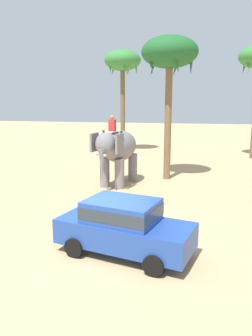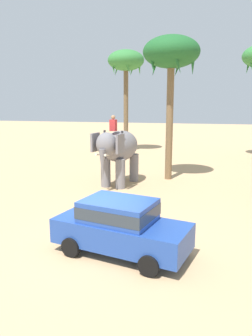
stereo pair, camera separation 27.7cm
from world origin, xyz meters
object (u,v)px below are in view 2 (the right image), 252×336
(car_sedan_foreground, at_px, (120,225))
(elephant_with_mahout, at_px, (118,149))
(palm_tree_near_hut, at_px, (171,56))
(palm_tree_far_back, at_px, (126,64))

(car_sedan_foreground, xyz_separation_m, elephant_with_mahout, (-2.20, 8.26, 1.06))
(palm_tree_near_hut, height_order, palm_tree_far_back, palm_tree_far_back)
(car_sedan_foreground, height_order, palm_tree_far_back, palm_tree_far_back)
(car_sedan_foreground, distance_m, palm_tree_near_hut, 12.01)
(elephant_with_mahout, xyz_separation_m, palm_tree_far_back, (-2.42, 12.08, 5.81))
(elephant_with_mahout, height_order, palm_tree_near_hut, palm_tree_near_hut)
(palm_tree_near_hut, bearing_deg, palm_tree_far_back, 116.40)
(car_sedan_foreground, bearing_deg, elephant_with_mahout, 104.90)
(palm_tree_near_hut, bearing_deg, elephant_with_mahout, -141.17)
(car_sedan_foreground, height_order, palm_tree_near_hut, palm_tree_near_hut)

